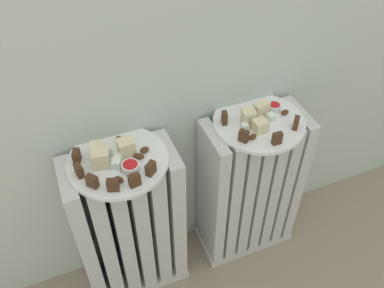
{
  "coord_description": "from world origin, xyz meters",
  "views": [
    {
      "loc": [
        -0.32,
        -0.52,
        1.4
      ],
      "look_at": [
        0.0,
        0.28,
        0.58
      ],
      "focal_mm": 38.69,
      "sensor_mm": 36.0,
      "label": 1
    }
  ],
  "objects_px": {
    "radiator_left": "(130,227)",
    "plate_right": "(259,122)",
    "fork": "(114,159)",
    "plate_left": "(118,161)",
    "jam_bowl_right": "(274,107)",
    "radiator_right": "(249,188)",
    "jam_bowl_left": "(131,167)"
  },
  "relations": [
    {
      "from": "radiator_left",
      "to": "plate_right",
      "type": "height_order",
      "value": "plate_right"
    },
    {
      "from": "fork",
      "to": "plate_right",
      "type": "bearing_deg",
      "value": -0.38
    },
    {
      "from": "plate_left",
      "to": "plate_right",
      "type": "xyz_separation_m",
      "value": [
        0.43,
        0.0,
        0.0
      ]
    },
    {
      "from": "jam_bowl_right",
      "to": "fork",
      "type": "height_order",
      "value": "jam_bowl_right"
    },
    {
      "from": "fork",
      "to": "plate_left",
      "type": "bearing_deg",
      "value": -15.43
    },
    {
      "from": "radiator_right",
      "to": "fork",
      "type": "relative_size",
      "value": 6.28
    },
    {
      "from": "plate_left",
      "to": "fork",
      "type": "bearing_deg",
      "value": 164.57
    },
    {
      "from": "plate_left",
      "to": "fork",
      "type": "distance_m",
      "value": 0.01
    },
    {
      "from": "radiator_right",
      "to": "fork",
      "type": "height_order",
      "value": "fork"
    },
    {
      "from": "radiator_left",
      "to": "radiator_right",
      "type": "height_order",
      "value": "same"
    },
    {
      "from": "plate_right",
      "to": "fork",
      "type": "distance_m",
      "value": 0.44
    },
    {
      "from": "radiator_left",
      "to": "plate_left",
      "type": "relative_size",
      "value": 2.13
    },
    {
      "from": "radiator_right",
      "to": "plate_right",
      "type": "bearing_deg",
      "value": 63.43
    },
    {
      "from": "jam_bowl_left",
      "to": "fork",
      "type": "height_order",
      "value": "jam_bowl_left"
    },
    {
      "from": "radiator_left",
      "to": "jam_bowl_right",
      "type": "height_order",
      "value": "jam_bowl_right"
    },
    {
      "from": "plate_right",
      "to": "jam_bowl_right",
      "type": "height_order",
      "value": "jam_bowl_right"
    },
    {
      "from": "jam_bowl_left",
      "to": "jam_bowl_right",
      "type": "xyz_separation_m",
      "value": [
        0.47,
        0.08,
        -0.0
      ]
    },
    {
      "from": "radiator_left",
      "to": "plate_left",
      "type": "height_order",
      "value": "plate_left"
    },
    {
      "from": "plate_left",
      "to": "jam_bowl_left",
      "type": "xyz_separation_m",
      "value": [
        0.02,
        -0.05,
        0.02
      ]
    },
    {
      "from": "fork",
      "to": "jam_bowl_right",
      "type": "bearing_deg",
      "value": 2.62
    },
    {
      "from": "radiator_right",
      "to": "jam_bowl_right",
      "type": "relative_size",
      "value": 14.92
    },
    {
      "from": "radiator_right",
      "to": "jam_bowl_right",
      "type": "height_order",
      "value": "jam_bowl_right"
    },
    {
      "from": "plate_left",
      "to": "radiator_left",
      "type": "bearing_deg",
      "value": -63.43
    },
    {
      "from": "radiator_left",
      "to": "fork",
      "type": "relative_size",
      "value": 6.28
    },
    {
      "from": "jam_bowl_left",
      "to": "fork",
      "type": "distance_m",
      "value": 0.07
    },
    {
      "from": "radiator_right",
      "to": "plate_right",
      "type": "height_order",
      "value": "plate_right"
    },
    {
      "from": "radiator_right",
      "to": "jam_bowl_left",
      "type": "relative_size",
      "value": 12.33
    },
    {
      "from": "plate_right",
      "to": "fork",
      "type": "height_order",
      "value": "fork"
    },
    {
      "from": "plate_left",
      "to": "jam_bowl_right",
      "type": "bearing_deg",
      "value": 3.0
    },
    {
      "from": "radiator_left",
      "to": "radiator_right",
      "type": "distance_m",
      "value": 0.43
    },
    {
      "from": "radiator_left",
      "to": "jam_bowl_right",
      "type": "relative_size",
      "value": 14.92
    },
    {
      "from": "plate_right",
      "to": "jam_bowl_left",
      "type": "height_order",
      "value": "jam_bowl_left"
    }
  ]
}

